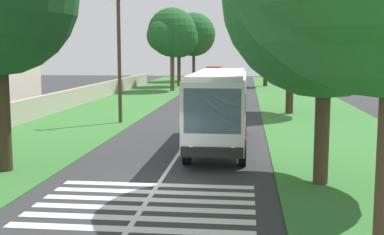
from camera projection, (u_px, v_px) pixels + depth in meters
The scene contains 18 objects.
ground at pixel (158, 184), 17.88m from camera, with size 160.00×160.00×0.00m, color #333335.
grass_verge_left at pixel (77, 122), 33.54m from camera, with size 120.00×8.00×0.04m, color #387533.
grass_verge_right at pixel (327, 126), 31.78m from camera, with size 120.00×8.00×0.04m, color #387533.
centre_line at pixel (198, 124), 32.66m from camera, with size 110.00×0.16×0.01m, color silver.
coach_bus at pixel (220, 104), 24.51m from camera, with size 11.16×2.62×3.73m.
zebra_crossing at pixel (145, 204), 15.56m from camera, with size 4.95×6.80×0.01m.
trailing_car_0 at pixel (231, 97), 44.80m from camera, with size 4.30×1.78×1.43m.
trailing_car_1 at pixel (199, 91), 51.54m from camera, with size 4.30×1.78×1.43m.
trailing_car_2 at pixel (236, 86), 59.39m from camera, with size 4.30×1.78×1.43m.
trailing_car_3 at pixel (238, 82), 67.36m from camera, with size 4.30×1.78×1.43m.
trailing_minibus_0 at pixel (214, 73), 75.40m from camera, with size 6.00×2.14×2.53m.
roadside_tree_left_0 at pixel (171, 34), 59.55m from camera, with size 7.25×5.81×9.82m.
roadside_tree_left_1 at pixel (178, 40), 67.05m from camera, with size 6.33×5.16×9.00m.
roadside_tree_left_2 at pixel (192, 36), 78.86m from camera, with size 8.30×6.87×10.75m.
roadside_tree_right_0 at pixel (289, 17), 37.13m from camera, with size 7.96×6.45×10.56m.
roadside_tree_right_1 at pixel (266, 27), 67.22m from camera, with size 5.39×4.70×10.41m.
utility_pole at pixel (119, 55), 32.58m from camera, with size 0.24×1.40×8.61m.
roadside_wall at pixel (55, 102), 38.73m from camera, with size 70.00×0.40×1.50m, color #B2A893.
Camera 1 is at (-17.18, -3.08, 4.70)m, focal length 46.93 mm.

